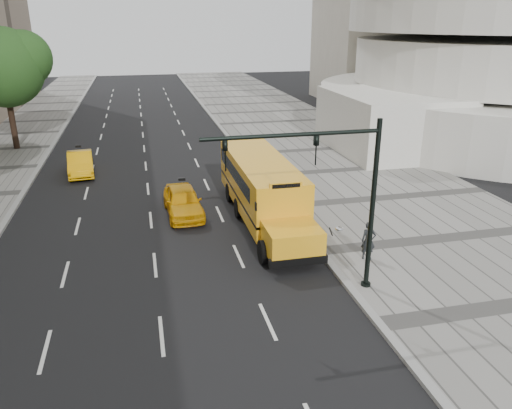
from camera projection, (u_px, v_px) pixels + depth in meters
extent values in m
plane|color=black|center=(171.00, 218.00, 25.24)|extent=(140.00, 140.00, 0.00)
cube|color=gray|center=(388.00, 199.00, 27.77)|extent=(12.00, 140.00, 0.15)
cube|color=gray|center=(285.00, 207.00, 26.49)|extent=(0.30, 140.00, 0.15)
cube|color=gray|center=(0.00, 231.00, 23.52)|extent=(0.30, 140.00, 0.15)
cylinder|color=silver|center=(503.00, 109.00, 43.70)|extent=(32.00, 32.00, 4.00)
cylinder|color=silver|center=(512.00, 61.00, 42.26)|extent=(26.00, 26.00, 3.60)
cube|color=silver|center=(389.00, 122.00, 37.21)|extent=(8.00, 10.00, 4.40)
cylinder|color=black|center=(11.00, 114.00, 37.33)|extent=(0.44, 0.44, 5.47)
sphere|color=#1C4115|center=(3.00, 67.00, 36.13)|extent=(5.74, 5.74, 5.74)
sphere|color=#1C4115|center=(24.00, 58.00, 36.50)|extent=(4.02, 4.02, 4.02)
cube|color=#FAAC1B|center=(260.00, 183.00, 24.97)|extent=(2.50, 9.00, 2.45)
cube|color=#FAAC1B|center=(292.00, 239.00, 20.20)|extent=(2.20, 2.00, 1.10)
cube|color=black|center=(298.00, 261.00, 19.59)|extent=(2.38, 0.25, 0.35)
cube|color=black|center=(260.00, 192.00, 25.16)|extent=(2.52, 9.00, 0.12)
cube|color=black|center=(285.00, 204.00, 20.76)|extent=(2.05, 0.10, 0.90)
cube|color=black|center=(258.00, 171.00, 25.26)|extent=(2.52, 7.50, 0.70)
cube|color=#FAAC1B|center=(286.00, 186.00, 20.47)|extent=(1.40, 0.12, 0.28)
ellipsoid|color=silver|center=(342.00, 231.00, 18.96)|extent=(0.32, 0.32, 0.14)
cylinder|color=black|center=(333.00, 234.00, 19.18)|extent=(0.36, 0.47, 0.58)
cylinder|color=black|center=(263.00, 252.00, 20.44)|extent=(0.30, 1.00, 1.00)
cylinder|color=black|center=(315.00, 247.00, 20.92)|extent=(0.30, 1.00, 1.00)
cylinder|color=black|center=(239.00, 208.00, 25.18)|extent=(0.30, 1.00, 1.00)
cylinder|color=black|center=(282.00, 205.00, 25.66)|extent=(0.30, 1.00, 1.00)
cylinder|color=black|center=(230.00, 192.00, 27.46)|extent=(0.30, 1.00, 1.00)
cylinder|color=black|center=(269.00, 189.00, 27.94)|extent=(0.30, 1.00, 1.00)
imported|color=#EBA209|center=(183.00, 201.00, 25.43)|extent=(1.95, 4.44, 1.49)
imported|color=#EBA209|center=(80.00, 163.00, 32.13)|extent=(1.95, 4.49, 1.44)
imported|color=#212427|center=(368.00, 241.00, 20.40)|extent=(0.67, 0.54, 1.60)
cylinder|color=black|center=(372.00, 209.00, 17.55)|extent=(0.18, 0.18, 6.40)
cylinder|color=black|center=(365.00, 286.00, 18.63)|extent=(0.36, 0.36, 0.25)
cylinder|color=black|center=(293.00, 135.00, 15.93)|extent=(6.00, 0.14, 0.14)
imported|color=black|center=(316.00, 150.00, 16.29)|extent=(0.16, 0.20, 1.00)
imported|color=black|center=(225.00, 156.00, 15.65)|extent=(0.16, 0.20, 1.00)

